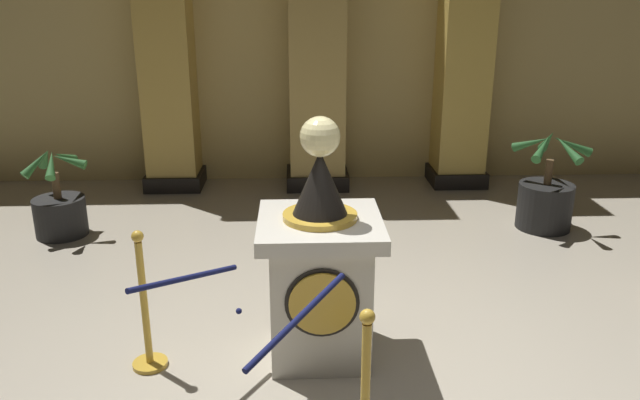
# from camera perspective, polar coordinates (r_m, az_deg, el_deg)

# --- Properties ---
(ground_plane) EXTENTS (11.65, 11.65, 0.00)m
(ground_plane) POSITION_cam_1_polar(r_m,az_deg,el_deg) (4.20, 2.09, -17.30)
(ground_plane) COLOR #B2A893
(back_wall) EXTENTS (11.65, 0.16, 3.53)m
(back_wall) POSITION_cam_1_polar(r_m,az_deg,el_deg) (8.37, -0.39, 13.90)
(back_wall) COLOR tan
(back_wall) RESTS_ON ground_plane
(pedestal_clock) EXTENTS (0.83, 0.83, 1.71)m
(pedestal_clock) POSITION_cam_1_polar(r_m,az_deg,el_deg) (4.29, 0.00, -6.38)
(pedestal_clock) COLOR beige
(pedestal_clock) RESTS_ON ground_plane
(stanchion_near) EXTENTS (0.24, 0.24, 1.00)m
(stanchion_near) POSITION_cam_1_polar(r_m,az_deg,el_deg) (4.43, -15.68, -10.64)
(stanchion_near) COLOR gold
(stanchion_near) RESTS_ON ground_plane
(velvet_rope) EXTENTS (1.25, 1.24, 0.22)m
(velvet_rope) POSITION_cam_1_polar(r_m,az_deg,el_deg) (3.65, -7.51, -8.86)
(velvet_rope) COLOR #141947
(column_left) EXTENTS (0.75, 0.75, 3.39)m
(column_left) POSITION_cam_1_polar(r_m,az_deg,el_deg) (8.15, -13.88, 12.66)
(column_left) COLOR black
(column_left) RESTS_ON ground_plane
(column_right) EXTENTS (0.74, 0.74, 3.39)m
(column_right) POSITION_cam_1_polar(r_m,az_deg,el_deg) (8.28, 13.09, 12.80)
(column_right) COLOR black
(column_right) RESTS_ON ground_plane
(column_centre_rear) EXTENTS (0.84, 0.84, 3.39)m
(column_centre_rear) POSITION_cam_1_polar(r_m,az_deg,el_deg) (8.00, -0.29, 13.08)
(column_centre_rear) COLOR black
(column_centre_rear) RESTS_ON ground_plane
(potted_palm_left) EXTENTS (0.62, 0.65, 0.98)m
(potted_palm_left) POSITION_cam_1_polar(r_m,az_deg,el_deg) (7.07, -22.78, -0.80)
(potted_palm_left) COLOR black
(potted_palm_left) RESTS_ON ground_plane
(potted_palm_right) EXTENTS (0.79, 0.79, 1.10)m
(potted_palm_right) POSITION_cam_1_polar(r_m,az_deg,el_deg) (7.13, 19.98, 0.06)
(potted_palm_right) COLOR black
(potted_palm_right) RESTS_ON ground_plane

